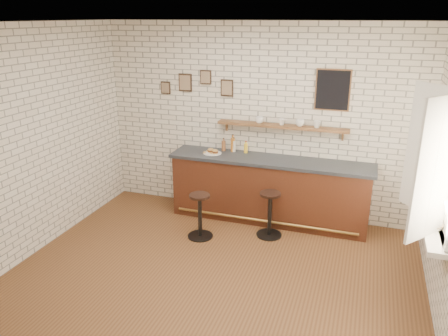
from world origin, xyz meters
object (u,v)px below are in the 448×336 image
at_px(shelf_cup_b, 282,122).
at_px(book_upper, 430,221).
at_px(shelf_cup_a, 260,120).
at_px(ciabatta_sandwich, 213,151).
at_px(bitters_bottle_white, 234,146).
at_px(shelf_cup_c, 300,123).
at_px(bar_stool_right, 270,213).
at_px(shelf_cup_d, 317,124).
at_px(condiment_bottle_yellow, 246,148).
at_px(book_lower, 430,224).
at_px(bitters_bottle_brown, 224,146).
at_px(sandwich_plate, 212,153).
at_px(bar_stool_left, 200,214).
at_px(bar_counter, 269,190).
at_px(bitters_bottle_amber, 233,145).

height_order(shelf_cup_b, book_upper, shelf_cup_b).
bearing_deg(shelf_cup_a, ciabatta_sandwich, 162.99).
height_order(bitters_bottle_white, shelf_cup_c, shelf_cup_c).
relative_size(bar_stool_right, shelf_cup_d, 6.23).
bearing_deg(condiment_bottle_yellow, ciabatta_sandwich, -157.17).
xyz_separation_m(bitters_bottle_white, book_lower, (2.73, -1.62, -0.16)).
xyz_separation_m(bar_stool_right, shelf_cup_d, (0.50, 0.72, 1.19)).
distance_m(bitters_bottle_brown, bitters_bottle_white, 0.17).
xyz_separation_m(bitters_bottle_brown, book_upper, (2.90, -1.60, -0.13)).
bearing_deg(book_upper, shelf_cup_b, -178.49).
xyz_separation_m(bitters_bottle_brown, shelf_cup_d, (1.44, 0.02, 0.46)).
distance_m(sandwich_plate, bar_stool_left, 1.09).
bearing_deg(condiment_bottle_yellow, shelf_cup_d, 0.97).
xyz_separation_m(bar_stool_left, shelf_cup_c, (1.20, 1.08, 1.19)).
bearing_deg(shelf_cup_b, book_upper, -94.73).
xyz_separation_m(bar_counter, book_upper, (2.10, -1.41, 0.45)).
bearing_deg(shelf_cup_b, shelf_cup_a, 124.46).
height_order(shelf_cup_a, shelf_cup_c, shelf_cup_c).
xyz_separation_m(bar_counter, book_lower, (2.10, -1.44, 0.43)).
distance_m(bar_stool_left, bar_stool_right, 1.01).
bearing_deg(bitters_bottle_amber, book_lower, -30.53).
xyz_separation_m(sandwich_plate, condiment_bottle_yellow, (0.49, 0.20, 0.08)).
height_order(bitters_bottle_amber, shelf_cup_c, shelf_cup_c).
xyz_separation_m(bitters_bottle_amber, shelf_cup_c, (1.04, 0.02, 0.42)).
xyz_separation_m(bitters_bottle_brown, bar_stool_left, (-0.00, -1.06, -0.74)).
relative_size(condiment_bottle_yellow, book_upper, 0.87).
height_order(bitters_bottle_brown, bitters_bottle_amber, bitters_bottle_amber).
bearing_deg(book_upper, shelf_cup_a, -174.05).
xyz_separation_m(ciabatta_sandwich, shelf_cup_c, (1.30, 0.22, 0.50)).
xyz_separation_m(bitters_bottle_amber, book_lower, (2.75, -1.62, -0.18)).
distance_m(sandwich_plate, book_upper, 3.33).
xyz_separation_m(sandwich_plate, shelf_cup_b, (1.04, 0.22, 0.53)).
bearing_deg(ciabatta_sandwich, bar_stool_right, -25.38).
bearing_deg(shelf_cup_d, bitters_bottle_amber, 178.31).
xyz_separation_m(condiment_bottle_yellow, bar_stool_right, (0.57, -0.70, -0.73)).
bearing_deg(bar_stool_right, bitters_bottle_brown, 143.38).
bearing_deg(condiment_bottle_yellow, bar_counter, -22.74).
height_order(bar_counter, shelf_cup_c, shelf_cup_c).
distance_m(bar_stool_right, shelf_cup_c, 1.41).
relative_size(bar_stool_right, shelf_cup_a, 5.39).
bearing_deg(condiment_bottle_yellow, shelf_cup_b, 1.88).
distance_m(bitters_bottle_amber, bar_stool_left, 1.32).
distance_m(bitters_bottle_brown, bitters_bottle_amber, 0.16).
bearing_deg(bitters_bottle_white, sandwich_plate, -144.87).
bearing_deg(bitters_bottle_amber, condiment_bottle_yellow, -0.00).
bearing_deg(shelf_cup_b, bitters_bottle_brown, 125.58).
relative_size(bitters_bottle_amber, book_lower, 1.21).
bearing_deg(book_upper, shelf_cup_c, 177.31).
relative_size(bitters_bottle_brown, shelf_cup_c, 1.62).
relative_size(bar_counter, book_lower, 13.19).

